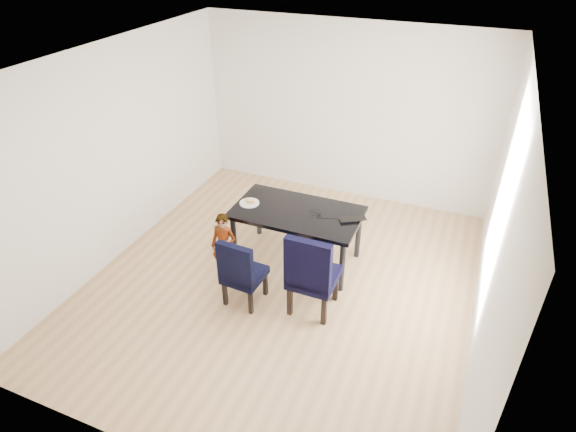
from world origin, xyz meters
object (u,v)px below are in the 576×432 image
at_px(chair_left, 244,269).
at_px(laptop, 352,217).
at_px(plate, 249,203).
at_px(child, 224,246).
at_px(dining_table, 297,236).
at_px(chair_right, 314,270).

bearing_deg(chair_left, laptop, 51.28).
bearing_deg(laptop, plate, -23.37).
distance_m(child, laptop, 1.61).
distance_m(plate, laptop, 1.32).
bearing_deg(plate, dining_table, 5.46).
xyz_separation_m(chair_right, plate, (-1.15, 0.72, 0.22)).
distance_m(dining_table, chair_right, 0.95).
relative_size(chair_left, plate, 3.54).
bearing_deg(plate, child, -96.98).
distance_m(dining_table, plate, 0.74).
relative_size(chair_left, child, 1.01).
relative_size(plate, laptop, 0.77).
distance_m(chair_right, plate, 1.37).
bearing_deg(chair_left, plate, 115.17).
xyz_separation_m(dining_table, plate, (-0.63, -0.06, 0.38)).
height_order(dining_table, chair_left, chair_left).
bearing_deg(chair_left, child, 147.60).
height_order(chair_left, child, chair_left).
bearing_deg(plate, chair_right, -32.12).
bearing_deg(chair_right, laptop, 79.22).
distance_m(dining_table, laptop, 0.79).
distance_m(chair_left, laptop, 1.46).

